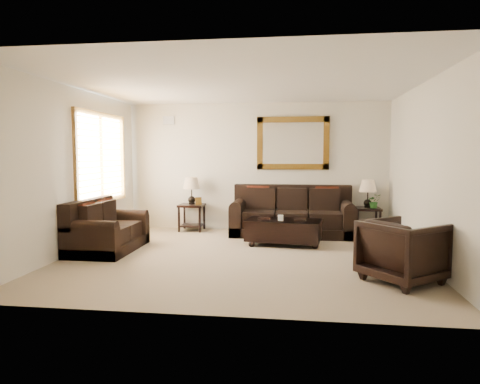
# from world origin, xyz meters

# --- Properties ---
(room) EXTENTS (5.51, 5.01, 2.71)m
(room) POSITION_xyz_m (0.00, 0.00, 1.35)
(room) COLOR #87755D
(room) RESTS_ON ground
(window) EXTENTS (0.07, 1.96, 1.66)m
(window) POSITION_xyz_m (-2.70, 0.90, 1.55)
(window) COLOR white
(window) RESTS_ON room
(mirror) EXTENTS (1.50, 0.06, 1.10)m
(mirror) POSITION_xyz_m (0.77, 2.47, 1.85)
(mirror) COLOR #4A280E
(mirror) RESTS_ON room
(air_vent) EXTENTS (0.25, 0.02, 0.18)m
(air_vent) POSITION_xyz_m (-1.90, 2.48, 2.35)
(air_vent) COLOR #999999
(air_vent) RESTS_ON room
(sofa) EXTENTS (2.41, 1.04, 0.99)m
(sofa) POSITION_xyz_m (0.77, 2.03, 0.36)
(sofa) COLOR black
(sofa) RESTS_ON room
(loveseat) EXTENTS (0.91, 1.53, 0.86)m
(loveseat) POSITION_xyz_m (-2.33, 0.17, 0.32)
(loveseat) COLOR black
(loveseat) RESTS_ON room
(end_table_left) EXTENTS (0.52, 0.52, 1.14)m
(end_table_left) POSITION_xyz_m (-1.34, 2.20, 0.74)
(end_table_left) COLOR black
(end_table_left) RESTS_ON room
(end_table_right) EXTENTS (0.50, 0.50, 1.11)m
(end_table_right) POSITION_xyz_m (2.28, 2.21, 0.72)
(end_table_right) COLOR black
(end_table_right) RESTS_ON room
(coffee_table) EXTENTS (1.41, 0.89, 0.56)m
(coffee_table) POSITION_xyz_m (0.64, 1.02, 0.28)
(coffee_table) COLOR black
(coffee_table) RESTS_ON room
(armchair) EXTENTS (1.15, 1.16, 0.88)m
(armchair) POSITION_xyz_m (2.20, -1.06, 0.44)
(armchair) COLOR black
(armchair) RESTS_ON floor
(potted_plant) EXTENTS (0.28, 0.31, 0.22)m
(potted_plant) POSITION_xyz_m (2.39, 2.12, 0.66)
(potted_plant) COLOR #235C1F
(potted_plant) RESTS_ON end_table_right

